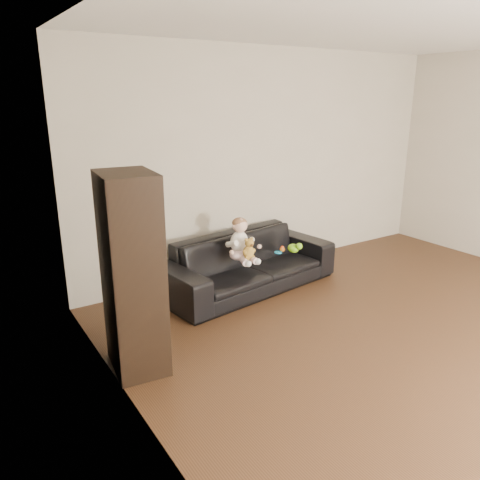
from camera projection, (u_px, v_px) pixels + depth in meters
floor at (471, 361)px, 3.79m from camera, size 5.50×5.50×0.00m
wall_back at (272, 162)px, 5.61m from camera, size 5.00×0.00×5.00m
wall_left at (191, 272)px, 2.11m from camera, size 0.00×5.50×5.50m
sofa at (248, 262)px, 5.16m from camera, size 2.12×1.06×0.59m
cabinet at (133, 275)px, 3.51m from camera, size 0.45×0.57×1.55m
shelf_item at (132, 230)px, 3.41m from camera, size 0.21×0.27×0.28m
baby at (241, 242)px, 4.89m from camera, size 0.34×0.41×0.46m
teddy_bear at (249, 249)px, 4.80m from camera, size 0.14×0.14×0.23m
toy_green at (293, 248)px, 5.18m from camera, size 0.13×0.16×0.10m
toy_rattle at (282, 249)px, 5.21m from camera, size 0.06×0.06×0.06m
toy_blue_disc at (278, 252)px, 5.18m from camera, size 0.11×0.11×0.01m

